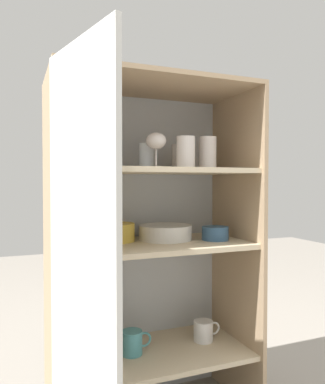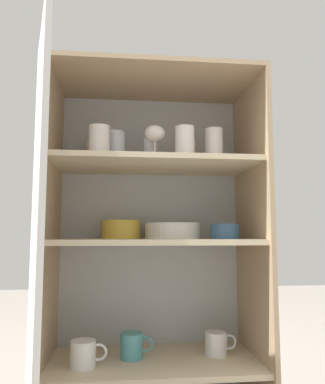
% 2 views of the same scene
% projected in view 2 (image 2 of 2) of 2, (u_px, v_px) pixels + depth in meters
% --- Properties ---
extents(cupboard_back_panel, '(0.81, 0.02, 1.35)m').
position_uv_depth(cupboard_back_panel, '(150.00, 249.00, 1.65)').
color(cupboard_back_panel, '#B2B7BC').
rests_on(cupboard_back_panel, ground_plane).
extents(cupboard_side_left, '(0.02, 0.43, 1.35)m').
position_uv_depth(cupboard_side_left, '(49.00, 252.00, 1.41)').
color(cupboard_side_left, tan).
rests_on(cupboard_side_left, ground_plane).
extents(cupboard_side_right, '(0.02, 0.43, 1.35)m').
position_uv_depth(cupboard_side_right, '(253.00, 251.00, 1.49)').
color(cupboard_side_right, tan).
rests_on(cupboard_side_right, ground_plane).
extents(cupboard_top_panel, '(0.81, 0.43, 0.02)m').
position_uv_depth(cupboard_top_panel, '(154.00, 82.00, 1.52)').
color(cupboard_top_panel, tan).
rests_on(cupboard_top_panel, cupboard_side_left).
extents(shelf_board_lower, '(0.78, 0.39, 0.02)m').
position_uv_depth(shelf_board_lower, '(153.00, 362.00, 1.40)').
color(shelf_board_lower, beige).
extents(shelf_board_middle, '(0.78, 0.39, 0.02)m').
position_uv_depth(shelf_board_middle, '(154.00, 241.00, 1.45)').
color(shelf_board_middle, beige).
extents(shelf_board_upper, '(0.78, 0.39, 0.02)m').
position_uv_depth(shelf_board_upper, '(154.00, 165.00, 1.49)').
color(shelf_board_upper, beige).
extents(cupboard_door, '(0.12, 0.39, 1.35)m').
position_uv_depth(cupboard_door, '(36.00, 259.00, 1.01)').
color(cupboard_door, silver).
rests_on(cupboard_door, ground_plane).
extents(tumbler_glass_0, '(0.08, 0.08, 0.13)m').
position_uv_depth(tumbler_glass_0, '(115.00, 148.00, 1.52)').
color(tumbler_glass_0, white).
rests_on(tumbler_glass_0, shelf_board_upper).
extents(tumbler_glass_1, '(0.08, 0.08, 0.13)m').
position_uv_depth(tumbler_glass_1, '(99.00, 143.00, 1.42)').
color(tumbler_glass_1, silver).
rests_on(tumbler_glass_1, shelf_board_upper).
extents(tumbler_glass_2, '(0.06, 0.06, 0.10)m').
position_uv_depth(tumbler_glass_2, '(151.00, 152.00, 1.53)').
color(tumbler_glass_2, white).
rests_on(tumbler_glass_2, shelf_board_upper).
extents(tumbler_glass_3, '(0.06, 0.06, 0.11)m').
position_uv_depth(tumbler_glass_3, '(190.00, 155.00, 1.61)').
color(tumbler_glass_3, silver).
rests_on(tumbler_glass_3, shelf_board_upper).
extents(tumbler_glass_4, '(0.07, 0.07, 0.13)m').
position_uv_depth(tumbler_glass_4, '(214.00, 146.00, 1.48)').
color(tumbler_glass_4, silver).
rests_on(tumbler_glass_4, shelf_board_upper).
extents(tumbler_glass_5, '(0.07, 0.07, 0.12)m').
position_uv_depth(tumbler_glass_5, '(185.00, 143.00, 1.42)').
color(tumbler_glass_5, silver).
rests_on(tumbler_glass_5, shelf_board_upper).
extents(tumbler_glass_6, '(0.08, 0.08, 0.11)m').
position_uv_depth(tumbler_glass_6, '(94.00, 155.00, 1.59)').
color(tumbler_glass_6, white).
rests_on(tumbler_glass_6, shelf_board_upper).
extents(wine_glass_0, '(0.08, 0.08, 0.14)m').
position_uv_depth(wine_glass_0, '(155.00, 135.00, 1.45)').
color(wine_glass_0, silver).
rests_on(wine_glass_0, shelf_board_upper).
extents(plate_stack_white, '(0.23, 0.23, 0.06)m').
position_uv_depth(plate_stack_white, '(173.00, 231.00, 1.52)').
color(plate_stack_white, silver).
rests_on(plate_stack_white, shelf_board_middle).
extents(mixing_bowl_large, '(0.16, 0.16, 0.07)m').
position_uv_depth(mixing_bowl_large, '(121.00, 229.00, 1.54)').
color(mixing_bowl_large, gold).
rests_on(mixing_bowl_large, shelf_board_middle).
extents(serving_bowl_small, '(0.11, 0.11, 0.06)m').
position_uv_depth(serving_bowl_small, '(225.00, 231.00, 1.45)').
color(serving_bowl_small, '#33567A').
rests_on(serving_bowl_small, shelf_board_middle).
extents(coffee_mug_primary, '(0.13, 0.09, 0.09)m').
position_uv_depth(coffee_mug_primary, '(84.00, 354.00, 1.32)').
color(coffee_mug_primary, white).
rests_on(coffee_mug_primary, shelf_board_lower).
extents(coffee_mug_extra_1, '(0.12, 0.08, 0.09)m').
position_uv_depth(coffee_mug_extra_1, '(217.00, 344.00, 1.45)').
color(coffee_mug_extra_1, white).
rests_on(coffee_mug_extra_1, shelf_board_lower).
extents(coffee_mug_extra_2, '(0.13, 0.08, 0.09)m').
position_uv_depth(coffee_mug_extra_2, '(132.00, 346.00, 1.41)').
color(coffee_mug_extra_2, teal).
rests_on(coffee_mug_extra_2, shelf_board_lower).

